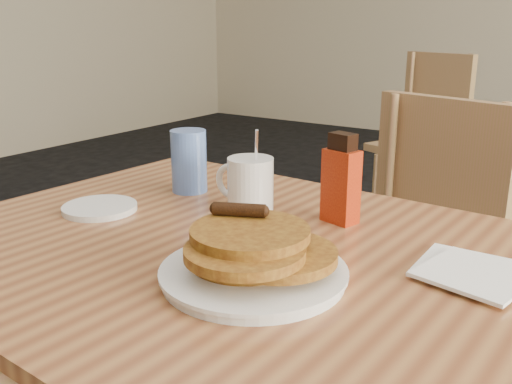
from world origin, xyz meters
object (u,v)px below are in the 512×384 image
chair_wall_extra (429,126)px  main_table (273,279)px  chair_main_far (425,238)px  syrup_bottle (341,182)px  blue_tumbler (189,161)px  pancake_plate (254,260)px  coffee_mug (249,184)px

chair_wall_extra → main_table: bearing=-57.0°
chair_main_far → chair_wall_extra: bearing=124.4°
syrup_bottle → chair_main_far: bearing=103.4°
blue_tumbler → chair_main_far: bearing=54.8°
pancake_plate → syrup_bottle: bearing=91.8°
main_table → blue_tumbler: blue_tumbler is taller
main_table → blue_tumbler: bearing=149.7°
chair_main_far → blue_tumbler: size_ratio=6.69×
chair_main_far → coffee_mug: 0.65m
coffee_mug → syrup_bottle: bearing=5.5°
chair_main_far → chair_wall_extra: size_ratio=0.96×
pancake_plate → coffee_mug: (-0.19, 0.26, 0.03)m
chair_main_far → blue_tumbler: (-0.37, -0.53, 0.27)m
chair_wall_extra → coffee_mug: 2.21m
pancake_plate → syrup_bottle: syrup_bottle is taller
chair_wall_extra → blue_tumbler: chair_wall_extra is taller
coffee_mug → blue_tumbler: size_ratio=1.24×
coffee_mug → chair_wall_extra: bearing=90.5°
blue_tumbler → main_table: bearing=-30.3°
main_table → pancake_plate: size_ratio=4.85×
chair_wall_extra → syrup_bottle: (0.50, -2.13, 0.26)m
chair_main_far → pancake_plate: (0.00, -0.83, 0.23)m
chair_main_far → coffee_mug: (-0.18, -0.57, 0.26)m
chair_main_far → main_table: bearing=-74.8°
pancake_plate → syrup_bottle: 0.30m
pancake_plate → syrup_bottle: size_ratio=1.63×
chair_wall_extra → coffee_mug: chair_wall_extra is taller
pancake_plate → coffee_mug: bearing=126.2°
coffee_mug → syrup_bottle: size_ratio=1.00×
blue_tumbler → chair_wall_extra: bearing=93.7°
chair_main_far → chair_wall_extra: 1.68m
syrup_bottle → blue_tumbler: 0.37m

